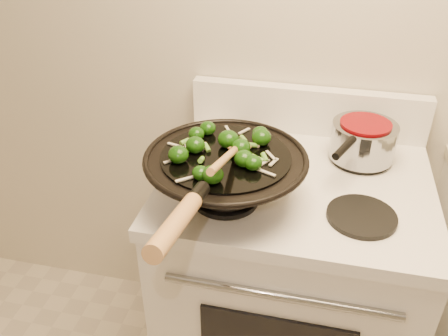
# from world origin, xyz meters

# --- Properties ---
(stove) EXTENTS (0.78, 0.67, 1.08)m
(stove) POSITION_xyz_m (-0.08, 1.17, 0.47)
(stove) COLOR white
(stove) RESTS_ON ground
(wok) EXTENTS (0.43, 0.71, 0.25)m
(wok) POSITION_xyz_m (-0.26, 1.01, 1.01)
(wok) COLOR black
(wok) RESTS_ON stove
(stirfry) EXTENTS (0.30, 0.31, 0.05)m
(stirfry) POSITION_xyz_m (-0.27, 1.02, 1.08)
(stirfry) COLOR #123908
(stirfry) RESTS_ON wok
(wooden_spoon) EXTENTS (0.07, 0.31, 0.11)m
(wooden_spoon) POSITION_xyz_m (-0.24, 0.98, 1.10)
(wooden_spoon) COLOR #B48047
(wooden_spoon) RESTS_ON wok
(saucepan) EXTENTS (0.20, 0.30, 0.11)m
(saucepan) POSITION_xyz_m (0.10, 1.32, 0.99)
(saucepan) COLOR gray
(saucepan) RESTS_ON stove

